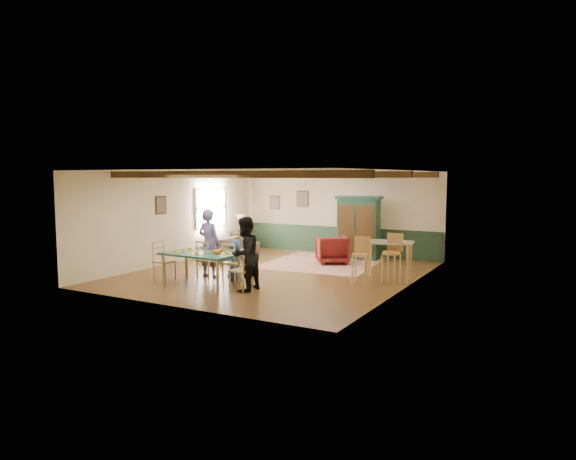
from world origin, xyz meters
The scene contains 35 objects.
floor centered at (0.00, 0.00, 0.00)m, with size 8.00×8.00×0.00m, color #523417.
wall_back centered at (0.00, 4.00, 1.35)m, with size 7.00×0.02×2.70m, color beige.
wall_left centered at (-3.50, 0.00, 1.35)m, with size 0.02×8.00×2.70m, color beige.
wall_right centered at (3.50, 0.00, 1.35)m, with size 0.02×8.00×2.70m, color beige.
ceiling centered at (0.00, 0.00, 2.70)m, with size 7.00×8.00×0.02m, color white.
wainscot_back centered at (0.00, 3.98, 0.45)m, with size 6.95×0.03×0.90m, color #1C3321.
ceiling_beam_front centered at (0.00, -2.30, 2.61)m, with size 6.95×0.16×0.16m, color #301F0D.
ceiling_beam_mid centered at (0.00, 0.40, 2.61)m, with size 6.95×0.16×0.16m, color #301F0D.
ceiling_beam_back centered at (0.00, 3.00, 2.61)m, with size 6.95×0.16×0.16m, color #301F0D.
window_left centered at (-3.47, 1.70, 1.55)m, with size 0.06×1.60×1.30m, color white, non-canonical shape.
picture_left_wall centered at (-3.47, -0.60, 1.75)m, with size 0.04×0.42×0.52m, color #7C6C5A, non-canonical shape.
picture_back_a centered at (-1.30, 3.97, 1.80)m, with size 0.45×0.04×0.55m, color #7C6C5A, non-canonical shape.
picture_back_b centered at (-2.40, 3.97, 1.65)m, with size 0.38×0.04×0.48m, color #7C6C5A, non-canonical shape.
dining_table centered at (-0.83, -2.13, 0.38)m, with size 1.83×1.02×0.76m, color #1A5548, non-canonical shape.
dining_chair_far_left centered at (-1.22, -1.39, 0.48)m, with size 0.43×0.45×0.96m, color tan, non-canonical shape.
dining_chair_far_right centered at (-0.41, -1.41, 0.48)m, with size 0.43×0.45×0.96m, color tan, non-canonical shape.
dining_chair_end_left centered at (-2.00, -2.10, 0.48)m, with size 0.43×0.45×0.96m, color tan, non-canonical shape.
dining_chair_end_right centered at (0.33, -2.16, 0.48)m, with size 0.43×0.45×0.96m, color tan, non-canonical shape.
person_man centered at (-1.22, -1.31, 0.88)m, with size 0.64×0.42×1.75m, color #705DA1.
person_woman centered at (0.44, -2.16, 0.84)m, with size 0.81×0.63×1.67m, color black.
person_child centered at (-0.41, -1.33, 0.51)m, with size 0.50×0.32×1.02m, color #234A8C.
cat centered at (-0.28, -2.24, 0.85)m, with size 0.37×0.14×0.18m, color orange, non-canonical shape.
place_setting_near_left centered at (-1.40, -2.37, 0.82)m, with size 0.41×0.30×0.11m, color gold, non-canonical shape.
place_setting_near_center centered at (-0.74, -2.39, 0.82)m, with size 0.41×0.30×0.11m, color gold, non-canonical shape.
place_setting_far_left centered at (-1.39, -1.86, 0.82)m, with size 0.41×0.30×0.11m, color gold, non-canonical shape.
place_setting_far_right centered at (-0.27, -1.89, 0.82)m, with size 0.41×0.30×0.11m, color gold, non-canonical shape.
area_rug centered at (0.36, 2.17, 0.01)m, with size 3.09×3.67×0.01m, color beige.
armoire centered at (1.02, 3.28, 0.98)m, with size 1.39×0.55×1.96m, color #173A2B.
armchair centered at (0.65, 2.14, 0.41)m, with size 0.88×0.91×0.82m, color #480E10.
sofa centered at (-2.61, 1.56, 0.30)m, with size 2.06×0.80×0.60m, color #3F3527.
end_table centered at (-3.16, 2.91, 0.33)m, with size 0.54×0.54×0.66m, color #301F0D, non-canonical shape.
table_lamp centered at (-3.16, 2.91, 0.96)m, with size 0.34×0.34×0.60m, color beige, non-canonical shape.
counter_table centered at (2.87, 0.57, 0.49)m, with size 1.17×0.68×0.97m, color tan, non-canonical shape.
bar_stool_left centered at (2.43, -0.21, 0.57)m, with size 0.40×0.44×1.13m, color #BA8D48, non-canonical shape.
bar_stool_right centered at (3.06, 0.21, 0.60)m, with size 0.43×0.47×1.20m, color #BA8D48, non-canonical shape.
Camera 1 is at (6.80, -11.59, 2.57)m, focal length 32.00 mm.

